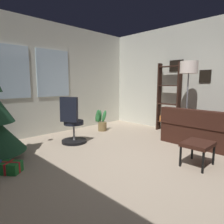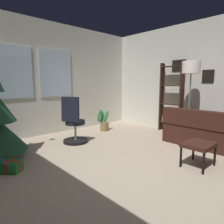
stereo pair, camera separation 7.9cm
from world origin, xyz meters
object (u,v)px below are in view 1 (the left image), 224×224
Objects in this scene: couch at (221,133)px; floor_lamp at (189,72)px; potted_plant at (101,121)px; gift_box_green at (9,167)px; footstool at (198,145)px; office_chair at (72,125)px; bookshelf at (168,102)px.

floor_lamp is (-0.01, 0.79, 1.31)m from couch.
gift_box_green is at bearing -159.72° from potted_plant.
gift_box_green is 2.95m from potted_plant.
footstool is 0.48× the size of office_chair.
floor_lamp is (1.41, 0.86, 1.26)m from footstool.
floor_lamp is at bearing -36.33° from office_chair.
bookshelf reaches higher than office_chair.
potted_plant is at bearing 80.56° from footstool.
couch is 1.42m from footstool.
office_chair is 1.33m from potted_plant.
potted_plant is at bearing 19.62° from office_chair.
footstool is 0.28× the size of floor_lamp.
office_chair is (-0.77, 2.46, 0.07)m from footstool.
gift_box_green is 4.14m from bookshelf.
office_chair reaches higher than gift_box_green.
office_chair is at bearing 107.30° from footstool.
floor_lamp is 2.61m from potted_plant.
footstool is at bearing -177.04° from couch.
bookshelf is 1.96m from potted_plant.
gift_box_green is 0.21× the size of floor_lamp.
potted_plant is (1.25, 0.45, -0.15)m from office_chair.
office_chair is 0.56× the size of bookshelf.
footstool is 2.95m from potted_plant.
potted_plant is (-1.29, 1.35, -0.57)m from bookshelf.
potted_plant reaches higher than gift_box_green.
potted_plant is (0.48, 2.91, -0.08)m from footstool.
potted_plant is at bearing 20.28° from gift_box_green.
potted_plant reaches higher than footstool.
gift_box_green is 0.63× the size of potted_plant.
office_chair is 2.73m from bookshelf.
footstool is 0.27× the size of bookshelf.
footstool is (-1.42, -0.07, 0.05)m from couch.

